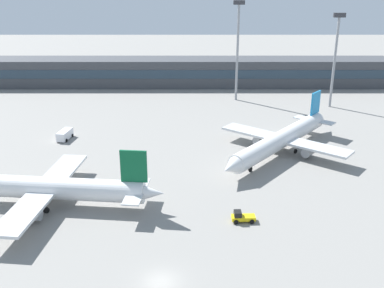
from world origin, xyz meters
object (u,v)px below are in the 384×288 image
airplane_near (37,188)px  floodlight_tower_west (237,45)px  airplane_mid (280,140)px  service_van_white (64,135)px  floodlight_tower_east (334,54)px  baggage_tug_yellow (241,217)px

airplane_near → floodlight_tower_west: floodlight_tower_west is taller
airplane_near → airplane_mid: airplane_mid is taller
airplane_mid → floodlight_tower_west: (-5.35, 43.47, 13.24)m
airplane_mid → service_van_white: (-47.54, 8.86, -2.00)m
airplane_mid → floodlight_tower_east: 43.19m
airplane_near → service_van_white: airplane_near is taller
floodlight_tower_west → airplane_mid: bearing=-83.0°
baggage_tug_yellow → floodlight_tower_east: size_ratio=0.14×
airplane_near → floodlight_tower_west: bearing=60.0°
baggage_tug_yellow → service_van_white: service_van_white is taller
airplane_near → baggage_tug_yellow: bearing=-9.3°
service_van_white → floodlight_tower_east: size_ratio=0.21×
floodlight_tower_west → baggage_tug_yellow: bearing=-94.5°
airplane_mid → floodlight_tower_west: 45.75m
airplane_near → floodlight_tower_east: bearing=42.4°
airplane_mid → floodlight_tower_west: floodlight_tower_west is taller
baggage_tug_yellow → floodlight_tower_east: floodlight_tower_east is taller
service_van_white → floodlight_tower_east: floodlight_tower_east is taller
baggage_tug_yellow → floodlight_tower_west: size_ratio=0.13×
baggage_tug_yellow → floodlight_tower_west: 73.15m
airplane_mid → service_van_white: size_ratio=6.26×
airplane_near → baggage_tug_yellow: (32.53, -5.31, -2.31)m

